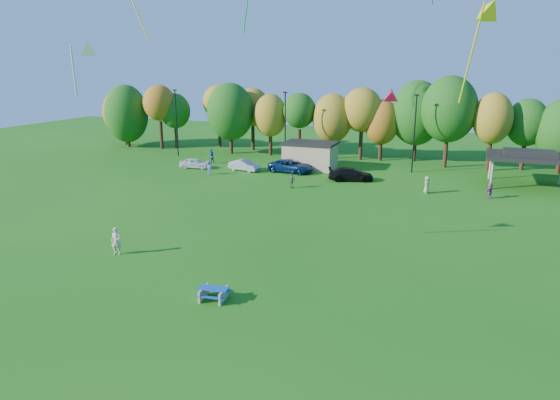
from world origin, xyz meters
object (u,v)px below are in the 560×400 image
at_px(car_c, 291,166).
at_px(car_d, 351,174).
at_px(car_a, 195,163).
at_px(picnic_table, 213,293).
at_px(kite_flyer, 116,241).
at_px(car_b, 244,165).

distance_m(car_c, car_d, 7.83).
distance_m(car_a, car_c, 12.02).
bearing_deg(car_c, picnic_table, -162.07).
height_order(car_a, car_d, car_d).
xyz_separation_m(picnic_table, car_a, (-18.98, 30.83, 0.23)).
bearing_deg(kite_flyer, car_a, 94.38).
bearing_deg(car_a, kite_flyer, -168.48).
bearing_deg(car_d, car_c, 58.90).
distance_m(car_b, car_c, 5.67).
relative_size(picnic_table, car_d, 0.35).
bearing_deg(car_b, car_d, -83.44).
relative_size(picnic_table, kite_flyer, 0.93).
distance_m(kite_flyer, car_c, 29.18).
xyz_separation_m(kite_flyer, car_d, (9.76, 27.30, -0.23)).
relative_size(car_b, car_c, 0.73).
xyz_separation_m(car_a, car_b, (6.30, 0.84, 0.01)).
relative_size(picnic_table, car_c, 0.33).
height_order(car_b, car_d, car_d).
relative_size(car_a, car_b, 0.95).
distance_m(picnic_table, kite_flyer, 9.96).
height_order(kite_flyer, car_a, kite_flyer).
relative_size(kite_flyer, car_b, 0.48).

